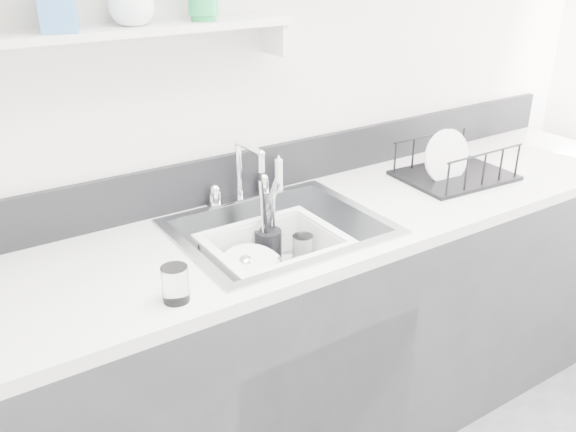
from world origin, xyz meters
TOP-DOWN VIEW (x-y plane):
  - counter_run at (0.00, 1.19)m, footprint 3.20×0.62m
  - backsplash at (0.00, 1.49)m, footprint 3.20×0.02m
  - sink at (0.00, 1.19)m, footprint 0.64×0.52m
  - faucet at (0.00, 1.44)m, footprint 0.26×0.18m
  - side_sprayer at (0.16, 1.44)m, footprint 0.03×0.03m
  - wall_shelf at (-0.35, 1.42)m, footprint 1.00×0.16m
  - wash_tub at (-0.04, 1.15)m, footprint 0.49×0.45m
  - plate_stack at (-0.11, 1.16)m, footprint 0.25×0.25m
  - utensil_cup at (0.00, 1.27)m, footprint 0.09×0.09m
  - ladle at (-0.07, 1.18)m, footprint 0.26×0.18m
  - tumbler_in_tub at (0.09, 1.19)m, footprint 0.09×0.09m
  - tumbler_counter at (-0.44, 0.98)m, footprint 0.08×0.08m
  - dish_rack at (0.79, 1.20)m, footprint 0.43×0.33m
  - bowl_small at (0.07, 1.13)m, footprint 0.11×0.11m

SIDE VIEW (x-z plane):
  - counter_run at x=0.00m, z-range 0.00..0.92m
  - bowl_small at x=0.07m, z-range 0.77..0.80m
  - plate_stack at x=-0.11m, z-range 0.74..0.84m
  - ladle at x=-0.07m, z-range 0.77..0.84m
  - tumbler_in_tub at x=0.09m, z-range 0.77..0.87m
  - sink at x=0.00m, z-range 0.73..0.93m
  - utensil_cup at x=0.00m, z-range 0.68..0.98m
  - wash_tub at x=-0.04m, z-range 0.75..0.91m
  - tumbler_counter at x=-0.44m, z-range 0.92..1.02m
  - faucet at x=0.00m, z-range 0.87..1.09m
  - side_sprayer at x=0.16m, z-range 0.92..1.06m
  - dish_rack at x=0.79m, z-range 0.92..1.06m
  - backsplash at x=0.00m, z-range 0.92..1.08m
  - wall_shelf at x=-0.35m, z-range 1.45..1.57m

